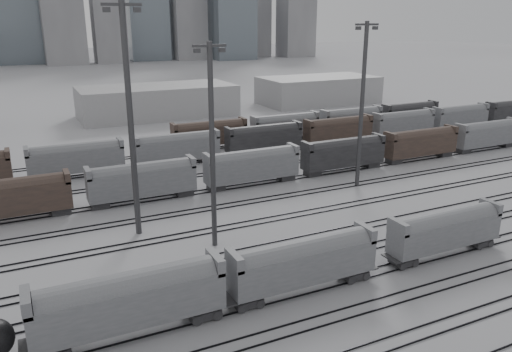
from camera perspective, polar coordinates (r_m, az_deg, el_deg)
name	(u,v)px	position (r m, az deg, el deg)	size (l,w,h in m)	color
ground	(319,293)	(48.60, 7.27, -13.12)	(900.00, 900.00, 0.00)	silver
tracks	(243,226)	(62.31, -1.45, -5.73)	(220.00, 71.50, 0.16)	black
hopper_car_a	(130,298)	(42.05, -14.24, -13.41)	(15.42, 3.06, 5.51)	black
hopper_car_b	(303,260)	(47.18, 5.44, -9.57)	(14.63, 2.91, 5.23)	black
hopper_car_c	(445,229)	(57.70, 20.82, -5.66)	(13.91, 2.76, 4.97)	black
light_mast_b	(130,117)	(58.00, -14.18, 6.53)	(4.26, 0.68, 26.64)	#3A3A3C
light_mast_c	(212,143)	(53.70, -5.04, 3.76)	(3.60, 0.58, 22.53)	#3A3A3C
light_mast_d	(362,102)	(75.80, 12.03, 8.24)	(3.91, 0.63, 24.43)	#3A3A3C
bg_string_near	(252,167)	(76.95, -0.46, 1.00)	(151.00, 3.00, 5.60)	slate
bg_string_mid	(264,139)	(95.09, 0.90, 4.20)	(151.00, 3.00, 5.60)	black
bg_string_far	(319,124)	(110.38, 7.23, 5.93)	(66.00, 3.00, 5.60)	#4A382E
warehouse_mid	(158,101)	(135.60, -11.19, 8.39)	(40.00, 18.00, 8.00)	#AAAAAD
warehouse_right	(318,90)	(155.63, 7.14, 9.72)	(35.00, 18.00, 8.00)	#AAAAAD
skyline	(70,1)	(316.83, -20.47, 18.26)	(316.00, 22.40, 95.00)	#969698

